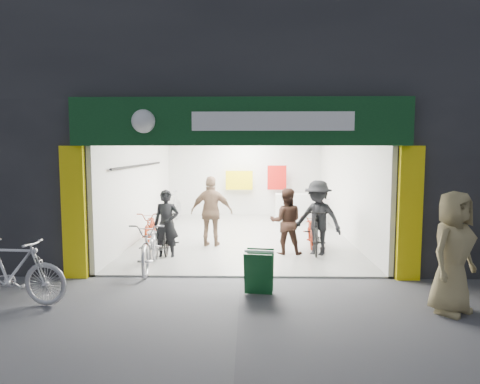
{
  "coord_description": "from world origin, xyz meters",
  "views": [
    {
      "loc": [
        0.16,
        -8.24,
        2.52
      ],
      "look_at": [
        -0.04,
        1.5,
        1.56
      ],
      "focal_mm": 32.0,
      "sensor_mm": 36.0,
      "label": 1
    }
  ],
  "objects_px": {
    "parked_bike": "(12,271)",
    "pedestrian_near": "(453,252)",
    "bike_right_front": "(315,230)",
    "bike_left_front": "(151,245)",
    "sandwich_board": "(259,271)"
  },
  "relations": [
    {
      "from": "parked_bike",
      "to": "pedestrian_near",
      "type": "height_order",
      "value": "pedestrian_near"
    },
    {
      "from": "bike_right_front",
      "to": "parked_bike",
      "type": "xyz_separation_m",
      "value": [
        -5.5,
        -3.7,
        -0.01
      ]
    },
    {
      "from": "bike_left_front",
      "to": "bike_right_front",
      "type": "distance_m",
      "value": 4.02
    },
    {
      "from": "parked_bike",
      "to": "bike_left_front",
      "type": "bearing_deg",
      "value": -34.9
    },
    {
      "from": "bike_right_front",
      "to": "bike_left_front",
      "type": "bearing_deg",
      "value": -150.46
    },
    {
      "from": "bike_left_front",
      "to": "parked_bike",
      "type": "bearing_deg",
      "value": -134.62
    },
    {
      "from": "bike_right_front",
      "to": "pedestrian_near",
      "type": "xyz_separation_m",
      "value": [
        1.5,
        -3.9,
        0.38
      ]
    },
    {
      "from": "sandwich_board",
      "to": "bike_left_front",
      "type": "bearing_deg",
      "value": 153.31
    },
    {
      "from": "bike_right_front",
      "to": "parked_bike",
      "type": "distance_m",
      "value": 6.62
    },
    {
      "from": "pedestrian_near",
      "to": "bike_left_front",
      "type": "bearing_deg",
      "value": 119.57
    },
    {
      "from": "bike_left_front",
      "to": "sandwich_board",
      "type": "distance_m",
      "value": 2.73
    },
    {
      "from": "bike_left_front",
      "to": "bike_right_front",
      "type": "height_order",
      "value": "bike_right_front"
    },
    {
      "from": "bike_right_front",
      "to": "parked_bike",
      "type": "height_order",
      "value": "bike_right_front"
    },
    {
      "from": "bike_right_front",
      "to": "parked_bike",
      "type": "bearing_deg",
      "value": -139.5
    },
    {
      "from": "bike_right_front",
      "to": "sandwich_board",
      "type": "bearing_deg",
      "value": -108.56
    }
  ]
}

